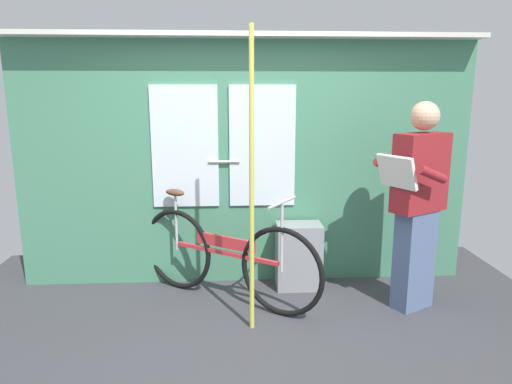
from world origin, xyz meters
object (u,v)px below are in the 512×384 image
bicycle_near_door (225,257)px  handrail_pole (252,186)px  trash_bin_by_wall (299,256)px  passenger_reading_newspaper (418,203)px

bicycle_near_door → handrail_pole: handrail_pole is taller
handrail_pole → bicycle_near_door: bearing=112.7°
bicycle_near_door → trash_bin_by_wall: bearing=54.1°
handrail_pole → passenger_reading_newspaper: bearing=11.6°
passenger_reading_newspaper → handrail_pole: size_ratio=0.77×
trash_bin_by_wall → passenger_reading_newspaper: bearing=-27.7°
bicycle_near_door → trash_bin_by_wall: bicycle_near_door is taller
handrail_pole → trash_bin_by_wall: bearing=57.9°
bicycle_near_door → trash_bin_by_wall: (0.68, 0.25, -0.09)m
bicycle_near_door → passenger_reading_newspaper: passenger_reading_newspaper is taller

